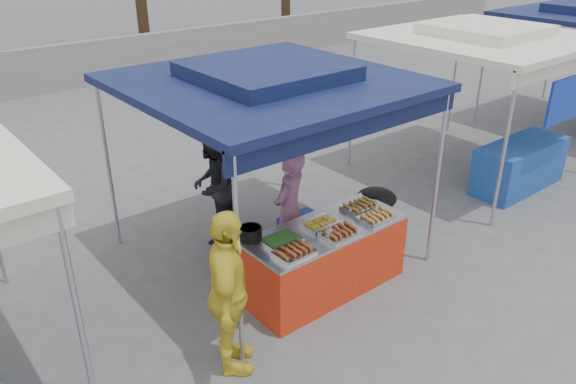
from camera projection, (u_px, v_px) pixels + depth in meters
ground_plane at (318, 284)px, 6.98m from camera, size 80.00×80.00×0.00m
back_wall at (33, 72)px, 14.41m from camera, size 40.00×0.25×1.20m
main_canopy at (268, 81)px, 6.63m from camera, size 3.20×3.20×2.57m
neighbor_stall_right at (500, 88)px, 9.25m from camera, size 3.20×3.20×2.57m
vendor_table at (325, 258)px, 6.73m from camera, size 2.00×0.80×0.85m
food_tray_fl at (294, 252)px, 5.99m from camera, size 0.42×0.30×0.07m
food_tray_fm at (340, 233)px, 6.36m from camera, size 0.42×0.30×0.07m
food_tray_fr at (376, 217)px, 6.70m from camera, size 0.42×0.30×0.07m
food_tray_bl at (282, 240)px, 6.22m from camera, size 0.42×0.30×0.07m
food_tray_bm at (320, 223)px, 6.57m from camera, size 0.42×0.30×0.07m
food_tray_br at (360, 206)px, 6.96m from camera, size 0.42×0.30×0.07m
cooking_pot at (250, 233)px, 6.27m from camera, size 0.26×0.26×0.15m
skewer_cup at (329, 234)px, 6.30m from camera, size 0.09×0.09×0.11m
wok_burner at (375, 214)px, 7.52m from camera, size 0.53×0.53×0.90m
crate_left at (259, 267)px, 7.08m from camera, size 0.45×0.32×0.27m
crate_right at (301, 249)px, 7.42m from camera, size 0.54×0.38×0.32m
crate_stacked at (301, 228)px, 7.29m from camera, size 0.52×0.37×0.31m
vendor_woman at (290, 210)px, 7.05m from camera, size 0.69×0.59×1.60m
helper_man at (213, 185)px, 7.66m from camera, size 1.01×1.00×1.65m
customer_person at (229, 295)px, 5.32m from camera, size 0.94×1.09×1.76m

